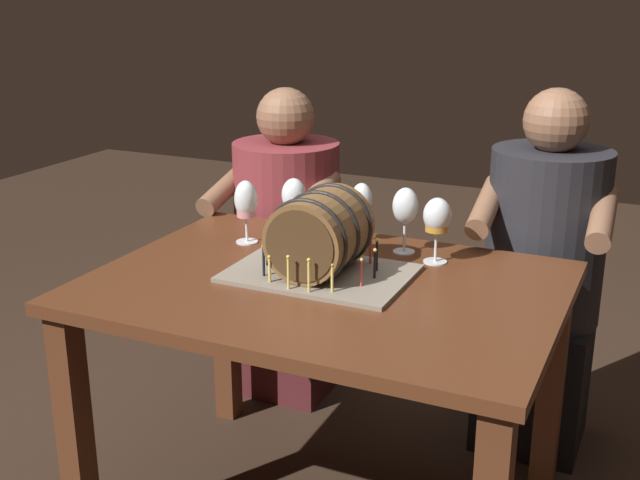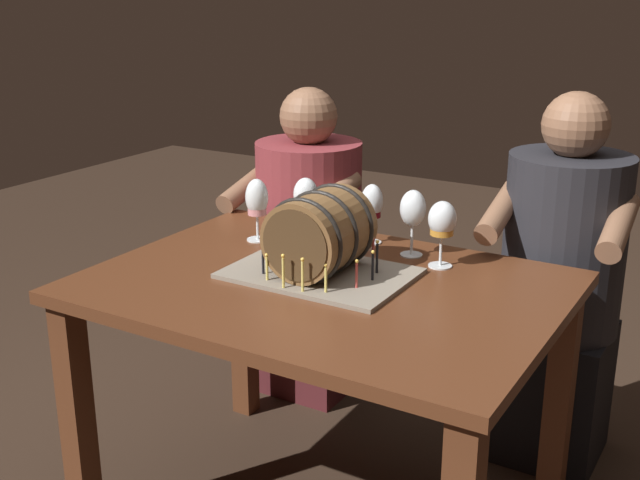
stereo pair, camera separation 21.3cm
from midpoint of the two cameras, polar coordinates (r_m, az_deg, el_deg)
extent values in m
cube|color=#562D19|center=(2.13, 3.11, -3.43)|extent=(1.22, 0.89, 0.03)
cube|color=#562D19|center=(2.31, -14.27, -12.32)|extent=(0.07, 0.07, 0.70)
cube|color=#562D19|center=(2.84, -3.29, -5.80)|extent=(0.07, 0.07, 0.70)
cube|color=#562D19|center=(2.46, 19.01, -10.82)|extent=(0.07, 0.07, 0.70)
cube|color=gray|center=(2.16, 2.82, -2.42)|extent=(0.48, 0.34, 0.01)
cylinder|color=brown|center=(2.12, 2.87, 0.46)|extent=(0.22, 0.25, 0.22)
cylinder|color=#46301B|center=(2.02, 1.19, -0.47)|extent=(0.19, 0.00, 0.19)
cylinder|color=#46301B|center=(2.23, 4.39, 1.30)|extent=(0.19, 0.00, 0.19)
torus|color=black|center=(2.05, 1.76, -0.15)|extent=(0.23, 0.01, 0.23)
torus|color=black|center=(2.12, 2.87, 0.46)|extent=(0.23, 0.01, 0.23)
torus|color=black|center=(2.19, 3.90, 1.04)|extent=(0.23, 0.01, 0.23)
cylinder|color=black|center=(2.09, 6.67, -1.97)|extent=(0.01, 0.01, 0.07)
sphere|color=#F9C64C|center=(2.08, 6.71, -0.90)|extent=(0.01, 0.01, 0.01)
cylinder|color=black|center=(2.14, 6.91, -1.35)|extent=(0.01, 0.01, 0.08)
sphere|color=#F9C64C|center=(2.13, 6.95, -0.17)|extent=(0.01, 0.01, 0.01)
cylinder|color=#D64C47|center=(2.20, 6.56, -0.83)|extent=(0.01, 0.01, 0.08)
sphere|color=#F9C64C|center=(2.18, 6.60, 0.33)|extent=(0.01, 0.01, 0.01)
cylinder|color=#D64C47|center=(2.25, 5.56, -0.43)|extent=(0.01, 0.01, 0.08)
sphere|color=#F9C64C|center=(2.24, 5.60, 0.64)|extent=(0.01, 0.01, 0.01)
cylinder|color=silver|center=(2.28, 3.89, -0.17)|extent=(0.01, 0.01, 0.07)
sphere|color=#F9C64C|center=(2.27, 3.91, 0.82)|extent=(0.01, 0.01, 0.01)
cylinder|color=#EAD666|center=(2.29, 2.56, -0.03)|extent=(0.01, 0.01, 0.08)
sphere|color=#F9C64C|center=(2.27, 2.57, 1.04)|extent=(0.01, 0.01, 0.01)
cylinder|color=black|center=(2.27, 0.92, -0.14)|extent=(0.01, 0.01, 0.08)
sphere|color=#F9C64C|center=(2.25, 0.92, 0.97)|extent=(0.01, 0.01, 0.01)
cylinder|color=#EAD666|center=(2.24, -0.14, -0.44)|extent=(0.01, 0.01, 0.08)
sphere|color=#F9C64C|center=(2.23, -0.14, 0.63)|extent=(0.01, 0.01, 0.01)
cylinder|color=black|center=(2.20, -0.84, -0.73)|extent=(0.01, 0.01, 0.08)
sphere|color=#F9C64C|center=(2.19, -0.85, 0.41)|extent=(0.01, 0.01, 0.01)
cylinder|color=black|center=(2.12, -1.21, -1.47)|extent=(0.01, 0.01, 0.08)
sphere|color=#F9C64C|center=(2.11, -1.22, -0.33)|extent=(0.01, 0.01, 0.01)
cylinder|color=#EAD666|center=(2.08, -0.87, -2.09)|extent=(0.01, 0.01, 0.06)
sphere|color=#F9C64C|center=(2.07, -0.87, -1.12)|extent=(0.01, 0.01, 0.01)
cylinder|color=#EAD666|center=(2.03, 0.38, -2.40)|extent=(0.01, 0.01, 0.08)
sphere|color=#F9C64C|center=(2.01, 0.38, -1.18)|extent=(0.01, 0.01, 0.01)
cylinder|color=#EAD666|center=(2.00, 1.80, -2.67)|extent=(0.01, 0.01, 0.08)
sphere|color=#F9C64C|center=(1.99, 1.81, -1.44)|extent=(0.01, 0.01, 0.01)
cylinder|color=#EAD666|center=(2.00, 3.46, -2.89)|extent=(0.01, 0.01, 0.07)
sphere|color=#F9C64C|center=(1.99, 3.48, -1.84)|extent=(0.01, 0.01, 0.01)
cylinder|color=#D64C47|center=(2.04, 5.60, -2.58)|extent=(0.01, 0.01, 0.07)
sphere|color=#F9C64C|center=(2.03, 5.63, -1.56)|extent=(0.01, 0.01, 0.01)
cylinder|color=white|center=(2.27, 11.18, -1.85)|extent=(0.07, 0.07, 0.00)
cylinder|color=white|center=(2.25, 11.25, -0.79)|extent=(0.01, 0.01, 0.08)
ellipsoid|color=white|center=(2.22, 11.39, 1.45)|extent=(0.08, 0.08, 0.10)
cylinder|color=#C6842D|center=(2.23, 11.35, 0.85)|extent=(0.06, 0.06, 0.04)
cylinder|color=white|center=(2.48, 1.44, 0.26)|extent=(0.07, 0.07, 0.00)
cylinder|color=white|center=(2.47, 1.45, 1.19)|extent=(0.01, 0.01, 0.08)
ellipsoid|color=white|center=(2.45, 1.46, 3.23)|extent=(0.08, 0.08, 0.10)
cylinder|color=beige|center=(2.45, 1.46, 2.48)|extent=(0.06, 0.06, 0.03)
cylinder|color=white|center=(2.44, 6.15, -0.20)|extent=(0.06, 0.06, 0.00)
cylinder|color=white|center=(2.42, 6.18, 0.68)|extent=(0.01, 0.01, 0.07)
ellipsoid|color=white|center=(2.40, 6.25, 2.71)|extent=(0.07, 0.07, 0.10)
cylinder|color=maroon|center=(2.41, 6.23, 2.04)|extent=(0.05, 0.05, 0.04)
cylinder|color=white|center=(2.34, 9.08, -1.08)|extent=(0.06, 0.06, 0.00)
cylinder|color=white|center=(2.33, 9.14, -0.06)|extent=(0.01, 0.01, 0.08)
ellipsoid|color=white|center=(2.30, 9.25, 2.20)|extent=(0.08, 0.08, 0.11)
cylinder|color=white|center=(2.45, -1.96, 0.00)|extent=(0.07, 0.07, 0.00)
cylinder|color=white|center=(2.44, -1.97, 0.87)|extent=(0.01, 0.01, 0.07)
ellipsoid|color=white|center=(2.41, -1.99, 3.00)|extent=(0.07, 0.07, 0.11)
cylinder|color=pink|center=(2.42, -1.98, 2.34)|extent=(0.06, 0.06, 0.05)
cube|color=#4C1B1E|center=(3.06, 1.25, -6.45)|extent=(0.34, 0.32, 0.45)
cylinder|color=maroon|center=(2.90, 1.31, 2.10)|extent=(0.39, 0.39, 0.50)
sphere|color=brown|center=(2.83, 1.36, 8.74)|extent=(0.20, 0.20, 0.20)
cylinder|color=brown|center=(2.68, 3.20, 2.95)|extent=(0.08, 0.31, 0.14)
cylinder|color=brown|center=(2.84, -3.00, 3.82)|extent=(0.08, 0.31, 0.14)
cube|color=black|center=(2.78, 18.12, -10.12)|extent=(0.34, 0.32, 0.45)
cylinder|color=#232328|center=(2.59, 19.19, -0.28)|extent=(0.39, 0.39, 0.55)
sphere|color=brown|center=(2.51, 20.05, 7.64)|extent=(0.20, 0.20, 0.20)
cylinder|color=brown|center=(2.41, 22.80, 0.87)|extent=(0.08, 0.31, 0.14)
cylinder|color=brown|center=(2.46, 15.14, 1.98)|extent=(0.08, 0.31, 0.14)
camera|label=1|loc=(0.11, -87.14, 0.93)|focal=45.16mm
camera|label=2|loc=(0.11, 92.86, -0.93)|focal=45.16mm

